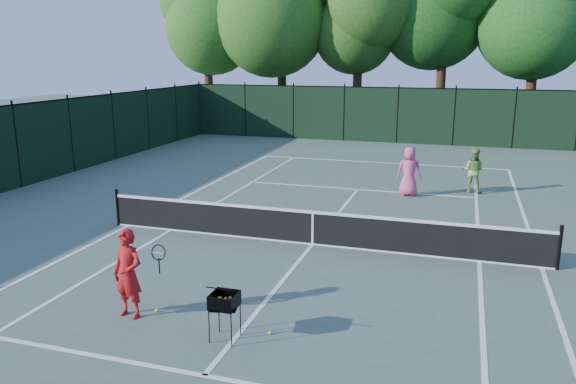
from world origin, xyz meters
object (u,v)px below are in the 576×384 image
(ball_hopper, at_px, (224,301))
(loose_ball_midcourt, at_px, (157,311))
(player_pink, at_px, (409,171))
(player_green, at_px, (473,170))
(loose_ball_near_cart, at_px, (270,332))
(coach, at_px, (128,274))

(ball_hopper, distance_m, loose_ball_midcourt, 1.90)
(ball_hopper, bearing_deg, player_pink, 66.55)
(player_pink, bearing_deg, ball_hopper, 81.98)
(player_green, relative_size, ball_hopper, 1.86)
(loose_ball_midcourt, bearing_deg, loose_ball_near_cart, -4.13)
(ball_hopper, height_order, loose_ball_midcourt, ball_hopper)
(loose_ball_near_cart, bearing_deg, player_green, 74.17)
(player_pink, xyz_separation_m, ball_hopper, (-1.99, -11.30, -0.15))
(coach, relative_size, player_pink, 0.98)
(player_pink, relative_size, ball_hopper, 2.02)
(ball_hopper, bearing_deg, loose_ball_midcourt, 147.83)
(player_green, bearing_deg, ball_hopper, 83.61)
(coach, bearing_deg, player_green, 70.63)
(loose_ball_near_cart, bearing_deg, loose_ball_midcourt, 175.87)
(coach, height_order, loose_ball_near_cart, coach)
(coach, xyz_separation_m, ball_hopper, (2.06, -0.29, -0.13))
(coach, distance_m, loose_ball_near_cart, 2.86)
(loose_ball_near_cart, bearing_deg, ball_hopper, -149.83)
(coach, relative_size, ball_hopper, 1.98)
(ball_hopper, xyz_separation_m, loose_ball_midcourt, (-1.67, 0.57, -0.68))
(player_pink, distance_m, loose_ball_near_cart, 11.02)
(player_green, height_order, loose_ball_midcourt, player_green)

